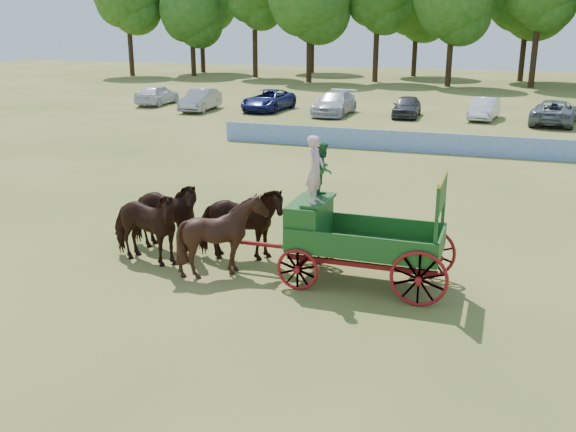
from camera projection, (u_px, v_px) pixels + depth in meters
The scene contains 8 objects.
ground at pixel (446, 294), 15.93m from camera, with size 160.00×160.00×0.00m, color olive.
horse_lead_left at pixel (144, 227), 17.66m from camera, with size 1.17×2.56×2.16m, color black.
horse_lead_right at pixel (163, 216), 18.65m from camera, with size 1.17×2.56×2.16m, color black.
horse_wheel_left at pixel (223, 235), 16.91m from camera, with size 1.75×1.97×2.17m, color black.
horse_wheel_right at pixel (239, 224), 17.91m from camera, with size 1.17×2.56×2.16m, color black.
farm_dray at pixel (338, 221), 16.34m from camera, with size 6.00×2.00×3.84m.
sponsor_banner at pixel (462, 145), 32.38m from camera, with size 26.00×0.08×1.05m, color #1F4AAC.
parked_cars at pixel (467, 109), 43.56m from camera, with size 52.49×7.57×1.65m.
Camera 1 is at (1.03, -15.16, 6.50)m, focal length 40.00 mm.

